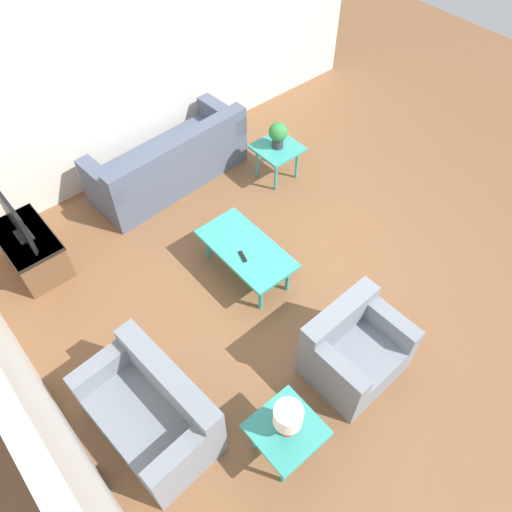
% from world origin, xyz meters
% --- Properties ---
extents(ground_plane, '(14.00, 14.00, 0.00)m').
position_xyz_m(ground_plane, '(0.00, 0.00, 0.00)').
color(ground_plane, brown).
extents(wall_back, '(7.20, 0.12, 2.70)m').
position_xyz_m(wall_back, '(0.00, 3.06, 1.35)').
color(wall_back, silver).
rests_on(wall_back, ground_plane).
extents(wall_right, '(0.12, 7.20, 2.70)m').
position_xyz_m(wall_right, '(3.06, 0.00, 1.35)').
color(wall_right, silver).
rests_on(wall_right, ground_plane).
extents(sofa, '(0.96, 2.23, 0.86)m').
position_xyz_m(sofa, '(2.37, 0.26, 0.33)').
color(sofa, '#4C566B').
rests_on(sofa, ground_plane).
extents(armchair, '(0.79, 0.94, 0.81)m').
position_xyz_m(armchair, '(-1.18, 0.48, 0.33)').
color(armchair, slate).
rests_on(armchair, ground_plane).
extents(loveseat, '(1.34, 0.86, 0.81)m').
position_xyz_m(loveseat, '(-0.42, 2.35, 0.32)').
color(loveseat, slate).
rests_on(loveseat, ground_plane).
extents(coffee_table, '(1.18, 0.61, 0.45)m').
position_xyz_m(coffee_table, '(0.45, 0.51, 0.41)').
color(coffee_table, teal).
rests_on(coffee_table, ground_plane).
extents(side_table_plant, '(0.57, 0.57, 0.51)m').
position_xyz_m(side_table_plant, '(1.51, -0.91, 0.44)').
color(side_table_plant, teal).
rests_on(side_table_plant, ground_plane).
extents(side_table_lamp, '(0.57, 0.57, 0.51)m').
position_xyz_m(side_table_lamp, '(-1.38, 1.58, 0.44)').
color(side_table_lamp, teal).
rests_on(side_table_lamp, ground_plane).
extents(tv_stand_chest, '(0.93, 0.55, 0.52)m').
position_xyz_m(tv_stand_chest, '(2.18, 2.36, 0.28)').
color(tv_stand_chest, brown).
rests_on(tv_stand_chest, ground_plane).
extents(television, '(0.75, 0.16, 0.56)m').
position_xyz_m(television, '(2.18, 2.36, 0.79)').
color(television, black).
rests_on(television, tv_stand_chest).
extents(potted_plant, '(0.25, 0.25, 0.37)m').
position_xyz_m(potted_plant, '(1.51, -0.91, 0.73)').
color(potted_plant, '#333338').
rests_on(potted_plant, side_table_plant).
extents(table_lamp, '(0.25, 0.25, 0.39)m').
position_xyz_m(table_lamp, '(-1.38, 1.58, 0.75)').
color(table_lamp, red).
rests_on(table_lamp, side_table_lamp).
extents(remote_control, '(0.16, 0.08, 0.02)m').
position_xyz_m(remote_control, '(0.37, 0.63, 0.46)').
color(remote_control, black).
rests_on(remote_control, coffee_table).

